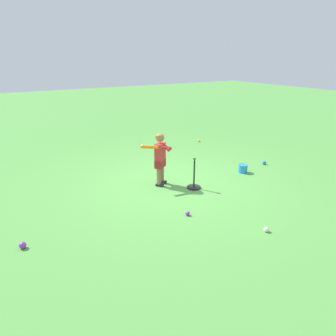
{
  "coord_description": "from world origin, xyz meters",
  "views": [
    {
      "loc": [
        3.31,
        5.3,
        2.55
      ],
      "look_at": [
        0.2,
        0.23,
        0.45
      ],
      "focal_mm": 34.67,
      "sensor_mm": 36.0,
      "label": 1
    }
  ],
  "objects_px": {
    "batting_tee": "(194,183)",
    "toy_bucket": "(243,168)",
    "play_ball_near_batter": "(264,163)",
    "play_ball_midfield": "(23,245)",
    "play_ball_center_lawn": "(188,213)",
    "play_ball_far_left": "(266,229)",
    "play_ball_by_bucket": "(199,141)",
    "child_batter": "(160,154)"
  },
  "relations": [
    {
      "from": "batting_tee",
      "to": "toy_bucket",
      "type": "xyz_separation_m",
      "value": [
        -1.48,
        -0.15,
        -0.01
      ]
    },
    {
      "from": "play_ball_near_batter",
      "to": "play_ball_midfield",
      "type": "bearing_deg",
      "value": 8.0
    },
    {
      "from": "batting_tee",
      "to": "toy_bucket",
      "type": "relative_size",
      "value": 2.87
    },
    {
      "from": "play_ball_center_lawn",
      "to": "batting_tee",
      "type": "distance_m",
      "value": 1.19
    },
    {
      "from": "play_ball_far_left",
      "to": "toy_bucket",
      "type": "height_order",
      "value": "toy_bucket"
    },
    {
      "from": "play_ball_near_batter",
      "to": "toy_bucket",
      "type": "relative_size",
      "value": 0.41
    },
    {
      "from": "play_ball_midfield",
      "to": "play_ball_center_lawn",
      "type": "distance_m",
      "value": 2.53
    },
    {
      "from": "play_ball_midfield",
      "to": "play_ball_center_lawn",
      "type": "relative_size",
      "value": 1.31
    },
    {
      "from": "play_ball_by_bucket",
      "to": "play_ball_near_batter",
      "type": "distance_m",
      "value": 2.57
    },
    {
      "from": "play_ball_midfield",
      "to": "play_ball_center_lawn",
      "type": "height_order",
      "value": "play_ball_midfield"
    },
    {
      "from": "child_batter",
      "to": "play_ball_far_left",
      "type": "height_order",
      "value": "child_batter"
    },
    {
      "from": "child_batter",
      "to": "batting_tee",
      "type": "relative_size",
      "value": 1.74
    },
    {
      "from": "child_batter",
      "to": "play_ball_by_bucket",
      "type": "xyz_separation_m",
      "value": [
        -2.74,
        -2.35,
        -0.61
      ]
    },
    {
      "from": "play_ball_by_bucket",
      "to": "play_ball_near_batter",
      "type": "relative_size",
      "value": 0.87
    },
    {
      "from": "play_ball_by_bucket",
      "to": "play_ball_far_left",
      "type": "xyz_separation_m",
      "value": [
        2.32,
        4.82,
        0.0
      ]
    },
    {
      "from": "child_batter",
      "to": "play_ball_near_batter",
      "type": "relative_size",
      "value": 12.1
    },
    {
      "from": "toy_bucket",
      "to": "play_ball_center_lawn",
      "type": "bearing_deg",
      "value": 24.94
    },
    {
      "from": "play_ball_by_bucket",
      "to": "toy_bucket",
      "type": "xyz_separation_m",
      "value": [
        0.78,
        2.71,
        0.06
      ]
    },
    {
      "from": "play_ball_far_left",
      "to": "play_ball_near_batter",
      "type": "xyz_separation_m",
      "value": [
        -2.39,
        -2.25,
        0.01
      ]
    },
    {
      "from": "play_ball_center_lawn",
      "to": "play_ball_far_left",
      "type": "xyz_separation_m",
      "value": [
        -0.72,
        1.06,
        0.0
      ]
    },
    {
      "from": "child_batter",
      "to": "play_ball_near_batter",
      "type": "distance_m",
      "value": 2.88
    },
    {
      "from": "play_ball_by_bucket",
      "to": "play_ball_near_batter",
      "type": "bearing_deg",
      "value": 91.49
    },
    {
      "from": "child_batter",
      "to": "play_ball_midfield",
      "type": "bearing_deg",
      "value": 19.77
    },
    {
      "from": "play_ball_midfield",
      "to": "play_ball_near_batter",
      "type": "distance_m",
      "value": 5.66
    },
    {
      "from": "play_ball_far_left",
      "to": "batting_tee",
      "type": "height_order",
      "value": "batting_tee"
    },
    {
      "from": "play_ball_by_bucket",
      "to": "play_ball_midfield",
      "type": "bearing_deg",
      "value": 31.23
    },
    {
      "from": "play_ball_by_bucket",
      "to": "play_ball_center_lawn",
      "type": "bearing_deg",
      "value": 51.08
    },
    {
      "from": "play_ball_near_batter",
      "to": "play_ball_far_left",
      "type": "bearing_deg",
      "value": 43.28
    },
    {
      "from": "child_batter",
      "to": "toy_bucket",
      "type": "relative_size",
      "value": 5.0
    },
    {
      "from": "play_ball_midfield",
      "to": "play_ball_center_lawn",
      "type": "bearing_deg",
      "value": 170.9
    },
    {
      "from": "play_ball_far_left",
      "to": "toy_bucket",
      "type": "distance_m",
      "value": 2.61
    },
    {
      "from": "play_ball_by_bucket",
      "to": "play_ball_center_lawn",
      "type": "height_order",
      "value": "same"
    },
    {
      "from": "play_ball_midfield",
      "to": "batting_tee",
      "type": "xyz_separation_m",
      "value": [
        -3.28,
        -0.5,
        0.05
      ]
    },
    {
      "from": "play_ball_midfield",
      "to": "play_ball_far_left",
      "type": "relative_size",
      "value": 1.27
    },
    {
      "from": "child_batter",
      "to": "play_ball_far_left",
      "type": "bearing_deg",
      "value": 99.73
    },
    {
      "from": "play_ball_center_lawn",
      "to": "play_ball_near_batter",
      "type": "distance_m",
      "value": 3.32
    },
    {
      "from": "play_ball_center_lawn",
      "to": "play_ball_midfield",
      "type": "bearing_deg",
      "value": -9.1
    },
    {
      "from": "play_ball_midfield",
      "to": "play_ball_far_left",
      "type": "distance_m",
      "value": 3.53
    },
    {
      "from": "play_ball_midfield",
      "to": "play_ball_by_bucket",
      "type": "height_order",
      "value": "play_ball_midfield"
    },
    {
      "from": "play_ball_far_left",
      "to": "batting_tee",
      "type": "relative_size",
      "value": 0.13
    },
    {
      "from": "toy_bucket",
      "to": "play_ball_by_bucket",
      "type": "bearing_deg",
      "value": -106.02
    },
    {
      "from": "child_batter",
      "to": "play_ball_center_lawn",
      "type": "height_order",
      "value": "child_batter"
    }
  ]
}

